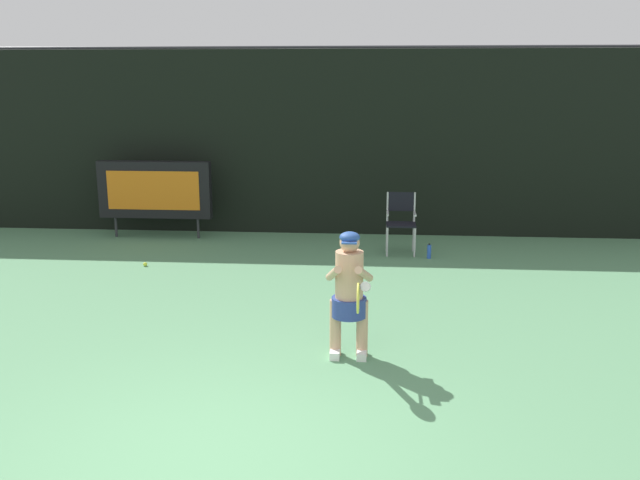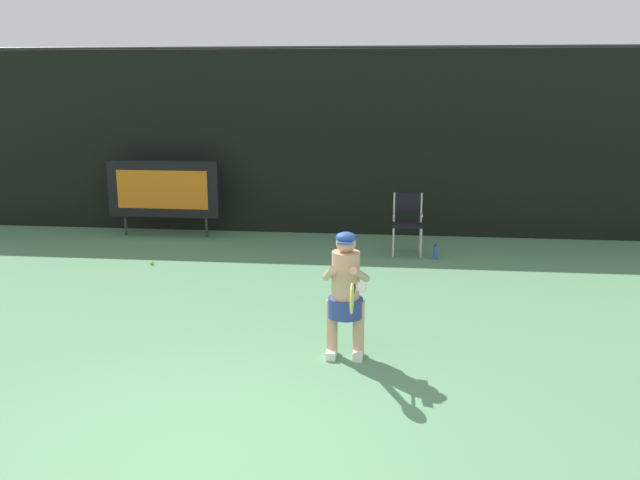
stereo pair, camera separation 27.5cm
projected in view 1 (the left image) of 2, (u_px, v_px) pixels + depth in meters
ground at (204, 476)px, 5.38m from camera, size 18.00×22.00×0.03m
backdrop_screen at (308, 143)px, 13.38m from camera, size 18.00×0.12×3.66m
scoreboard at (155, 190)px, 13.15m from camera, size 2.20×0.21×1.50m
umpire_chair at (401, 219)px, 12.05m from camera, size 0.52×0.44×1.08m
water_bottle at (429, 252)px, 11.79m from camera, size 0.07×0.07×0.27m
tennis_player at (349, 290)px, 7.50m from camera, size 0.54×0.62×1.44m
tennis_racket at (358, 297)px, 6.84m from camera, size 0.03×0.60×0.31m
tennis_ball_loose at (145, 264)px, 11.32m from camera, size 0.07×0.07×0.07m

